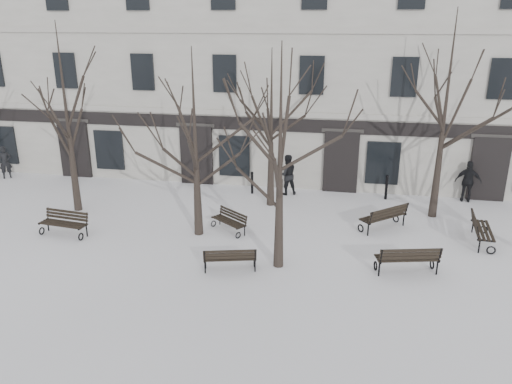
% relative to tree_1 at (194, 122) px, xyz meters
% --- Properties ---
extents(ground, '(100.00, 100.00, 0.00)m').
position_rel_tree_1_xyz_m(ground, '(1.65, -1.94, -4.32)').
color(ground, white).
rests_on(ground, ground).
extents(building, '(40.40, 10.20, 11.40)m').
position_rel_tree_1_xyz_m(building, '(1.65, 11.02, 1.20)').
color(building, '#B9B5AB').
rests_on(building, ground).
extents(tree_1, '(4.84, 4.84, 6.91)m').
position_rel_tree_1_xyz_m(tree_1, '(0.00, 0.00, 0.00)').
color(tree_1, black).
rests_on(tree_1, ground).
extents(tree_2, '(5.03, 5.03, 7.19)m').
position_rel_tree_1_xyz_m(tree_2, '(3.35, -2.04, 0.17)').
color(tree_2, black).
rests_on(tree_2, ground).
extents(tree_4, '(5.42, 5.42, 7.74)m').
position_rel_tree_1_xyz_m(tree_4, '(-5.85, 1.53, 0.52)').
color(tree_4, black).
rests_on(tree_4, ground).
extents(tree_5, '(4.69, 4.69, 6.70)m').
position_rel_tree_1_xyz_m(tree_5, '(2.20, 3.64, -0.13)').
color(tree_5, black).
rests_on(tree_5, ground).
extents(tree_6, '(5.74, 5.74, 8.20)m').
position_rel_tree_1_xyz_m(tree_6, '(9.05, 3.51, 0.81)').
color(tree_6, black).
rests_on(tree_6, ground).
extents(bench_0, '(1.91, 0.90, 0.93)m').
position_rel_tree_1_xyz_m(bench_0, '(-4.96, -1.01, -3.81)').
color(bench_0, black).
rests_on(bench_0, ground).
extents(bench_1, '(1.79, 1.01, 0.86)m').
position_rel_tree_1_xyz_m(bench_1, '(1.86, -2.68, -3.85)').
color(bench_1, black).
rests_on(bench_1, ground).
extents(bench_2, '(2.08, 1.15, 1.00)m').
position_rel_tree_1_xyz_m(bench_2, '(7.49, -1.82, -3.78)').
color(bench_2, black).
rests_on(bench_2, ground).
extents(bench_3, '(1.59, 1.41, 0.80)m').
position_rel_tree_1_xyz_m(bench_3, '(1.10, 0.49, -3.88)').
color(bench_3, black).
rests_on(bench_3, ground).
extents(bench_4, '(1.94, 1.84, 1.01)m').
position_rel_tree_1_xyz_m(bench_4, '(6.97, 1.71, -3.77)').
color(bench_4, black).
rests_on(bench_4, ground).
extents(bench_5, '(0.90, 2.02, 0.99)m').
position_rel_tree_1_xyz_m(bench_5, '(10.34, 1.09, -3.78)').
color(bench_5, black).
rests_on(bench_5, ground).
extents(bollard_a, '(0.14, 0.14, 1.07)m').
position_rel_tree_1_xyz_m(bollard_a, '(1.12, 4.97, -3.75)').
color(bollard_a, black).
rests_on(bollard_a, ground).
extents(bollard_b, '(0.15, 0.15, 1.15)m').
position_rel_tree_1_xyz_m(bollard_b, '(7.26, 5.29, -3.70)').
color(bollard_b, black).
rests_on(bollard_b, ground).
extents(pedestrian_a, '(0.72, 0.70, 1.67)m').
position_rel_tree_1_xyz_m(pedestrian_a, '(-11.78, 5.07, -4.32)').
color(pedestrian_a, black).
rests_on(pedestrian_a, ground).
extents(pedestrian_b, '(1.13, 1.03, 1.90)m').
position_rel_tree_1_xyz_m(pedestrian_b, '(2.73, 5.18, -4.32)').
color(pedestrian_b, black).
rests_on(pedestrian_b, ground).
extents(pedestrian_c, '(1.16, 0.63, 1.88)m').
position_rel_tree_1_xyz_m(pedestrian_c, '(10.78, 5.63, -4.32)').
color(pedestrian_c, black).
rests_on(pedestrian_c, ground).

